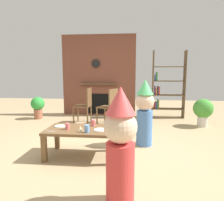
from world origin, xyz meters
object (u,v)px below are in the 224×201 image
Objects in this scene: child_in_pink at (145,111)px; birthday_cake_slice at (80,129)px; coffee_table at (82,133)px; dining_chair_left at (86,103)px; dining_chair_middle at (110,105)px; paper_cup_center at (67,126)px; paper_cup_near_right at (111,125)px; paper_plate_rear at (60,126)px; potted_plant_short at (38,106)px; potted_plant_tall at (203,110)px; child_with_cone_hat at (120,144)px; paper_cup_far_left at (93,123)px; paper_cup_near_left at (87,129)px; bookshelf at (166,88)px; paper_plate_front at (101,130)px.

birthday_cake_slice is at bearing 6.24° from child_in_pink.
child_in_pink reaches higher than coffee_table.
coffee_table is 0.93× the size of child_in_pink.
dining_chair_left is 0.65m from dining_chair_middle.
dining_chair_left is at bearing 95.41° from paper_cup_center.
dining_chair_left reaches higher than paper_cup_near_right.
potted_plant_short is (-1.48, 2.29, -0.08)m from paper_plate_rear.
child_with_cone_hat is at bearing -120.30° from potted_plant_tall.
paper_plate_rear is at bearing 140.07° from paper_cup_center.
child_with_cone_hat reaches higher than dining_chair_left.
birthday_cake_slice is at bearing -86.24° from coffee_table.
birthday_cake_slice is 2.07m from dining_chair_middle.
potted_plant_tall is (2.88, -0.03, -0.11)m from dining_chair_left.
paper_plate_rear is at bearing -57.03° from potted_plant_short.
birthday_cake_slice is 0.16× the size of potted_plant_short.
paper_plate_rear is at bearing 96.57° from dining_chair_middle.
paper_cup_near_right is 0.49m from birthday_cake_slice.
paper_cup_center is 0.95× the size of birthday_cake_slice.
child_in_pink is 2.01m from dining_chair_left.
paper_cup_near_right is 1.10× the size of paper_cup_far_left.
paper_cup_near_right is 0.12× the size of dining_chair_middle.
potted_plant_tall reaches higher than paper_cup_center.
potted_plant_tall is at bearing -166.99° from child_in_pink.
potted_plant_short is at bearing 122.97° from paper_plate_rear.
paper_cup_near_right reaches higher than paper_cup_center.
paper_plate_rear is at bearing 167.38° from coffee_table.
paper_cup_center reaches higher than coffee_table.
paper_cup_near_left is 0.41m from paper_cup_near_right.
bookshelf is at bearing -154.57° from dining_chair_left.
birthday_cake_slice is 2.22m from dining_chair_left.
paper_cup_near_right is at bearing 38.50° from paper_cup_near_left.
child_in_pink is at bearing -32.02° from potted_plant_short.
bookshelf is 17.71× the size of paper_cup_near_right.
child_with_cone_hat is (0.54, -0.92, 0.13)m from paper_cup_near_left.
birthday_cake_slice is 1.23m from child_in_pink.
dining_chair_left reaches higher than paper_cup_far_left.
dining_chair_left is (-0.53, 2.21, 0.02)m from paper_cup_near_left.
paper_plate_rear is 0.28× the size of potted_plant_short.
dining_chair_left is (-2.13, -0.90, -0.35)m from bookshelf.
paper_cup_near_left is 0.18× the size of potted_plant_short.
paper_plate_front is at bearing -115.42° from bookshelf.
dining_chair_left is (-0.20, 2.08, 0.02)m from paper_cup_center.
child_with_cone_hat is at bearing 48.20° from child_in_pink.
paper_cup_center reaches higher than birthday_cake_slice.
paper_cup_far_left is (-0.30, 0.11, -0.00)m from paper_cup_near_right.
paper_cup_center is 0.55× the size of paper_plate_rear.
paper_cup_far_left is 0.29m from paper_plate_front.
paper_cup_far_left is 0.08× the size of child_with_cone_hat.
paper_plate_front is 1.97m from dining_chair_middle.
paper_cup_far_left is at bearing -47.43° from potted_plant_short.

